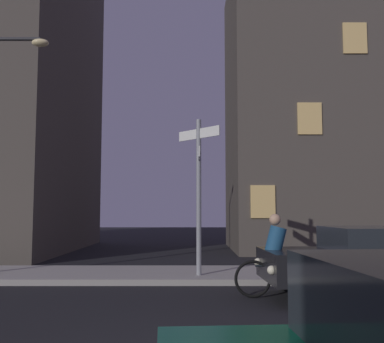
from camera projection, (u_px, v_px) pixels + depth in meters
name	position (u px, v px, depth m)	size (l,w,h in m)	color
sidewalk_kerb	(193.00, 275.00, 11.12)	(40.00, 2.56, 0.14)	#9E9991
signpost	(199.00, 182.00, 10.73)	(0.99, 1.70, 3.76)	gray
car_far_trailing	(370.00, 259.00, 8.45)	(4.01, 2.18, 1.36)	black
cyclist	(278.00, 258.00, 8.58)	(1.82, 0.34, 1.61)	black
building_right_block	(331.00, 110.00, 19.56)	(8.90, 6.17, 12.24)	#4C443D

